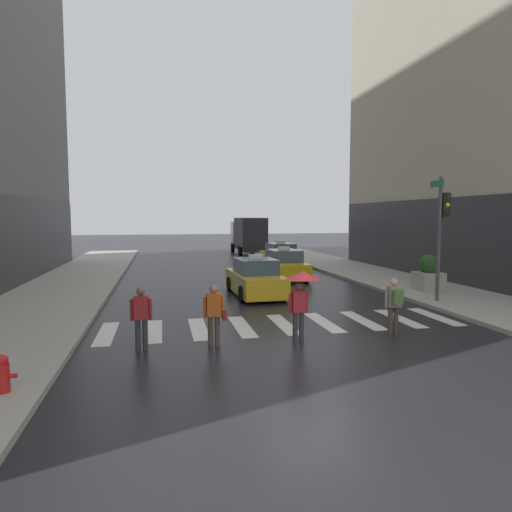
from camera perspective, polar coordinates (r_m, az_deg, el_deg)
ground_plane at (r=11.70m, az=7.57°, el=-12.01°), size 160.00×160.00×0.00m
crosswalk_markings at (r=14.46m, az=3.54°, el=-8.66°), size 11.30×2.80×0.01m
traffic_light_pole at (r=18.71m, az=22.61°, el=4.12°), size 0.44×0.84×4.80m
taxi_lead at (r=19.54m, az=-0.13°, el=-2.93°), size 2.04×4.59×1.80m
taxi_second at (r=24.82m, az=3.51°, el=-1.25°), size 1.98×4.56×1.80m
taxi_third at (r=30.85m, az=3.10°, el=-0.03°), size 2.09×4.61×1.80m
box_truck at (r=40.90m, az=-1.00°, el=2.78°), size 2.33×7.56×3.35m
pedestrian_with_umbrella at (r=12.26m, az=5.79°, el=-3.94°), size 0.96×0.96×1.94m
pedestrian_with_backpack at (r=13.57m, az=17.19°, el=-5.60°), size 0.55×0.43×1.65m
pedestrian_with_handbag at (r=11.86m, az=-5.34°, el=-7.10°), size 0.60×0.24×1.65m
pedestrian_plain_coat at (r=11.83m, az=-14.43°, el=-7.25°), size 0.55×0.24×1.65m
fire_hydrant at (r=9.81m, az=-29.56°, el=-12.91°), size 0.48×0.24×0.72m
planter_near_corner at (r=21.49m, az=21.11°, el=-2.15°), size 1.10×1.10×1.60m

